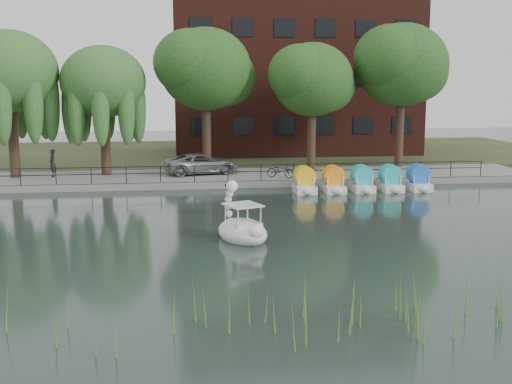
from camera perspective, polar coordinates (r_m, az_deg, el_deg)
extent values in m
plane|color=#31423B|center=(25.63, 0.04, -4.39)|extent=(120.00, 120.00, 0.00)
cube|color=gray|center=(41.22, -2.83, 1.28)|extent=(40.00, 6.00, 0.40)
cube|color=gray|center=(38.32, -2.48, 0.64)|extent=(40.00, 0.25, 0.40)
cube|color=#47512D|center=(55.08, -3.99, 3.39)|extent=(60.00, 22.00, 0.36)
cylinder|color=black|center=(38.35, -2.51, 2.38)|extent=(32.00, 0.04, 0.04)
cylinder|color=black|center=(38.40, -2.51, 1.79)|extent=(32.00, 0.04, 0.04)
cylinder|color=black|center=(38.41, -2.51, 1.71)|extent=(0.05, 0.05, 1.00)
cube|color=#4C1E16|center=(55.68, 3.29, 12.92)|extent=(20.00, 10.00, 18.00)
cylinder|color=#473323|center=(42.47, -20.72, 4.04)|extent=(0.60, 0.60, 4.20)
ellipsoid|color=#4E893E|center=(42.30, -21.09, 9.99)|extent=(5.88, 5.88, 5.00)
cylinder|color=#473323|center=(42.06, -13.23, 4.09)|extent=(0.60, 0.60, 3.80)
ellipsoid|color=#4E893E|center=(41.87, -13.44, 9.53)|extent=(5.32, 5.32, 4.52)
cylinder|color=#473323|center=(42.86, -4.41, 4.89)|extent=(0.60, 0.60, 4.50)
ellipsoid|color=#3C6E29|center=(42.71, -4.49, 10.84)|extent=(6.00, 6.00, 5.10)
cylinder|color=#473323|center=(43.31, 4.95, 4.63)|extent=(0.60, 0.60, 4.05)
ellipsoid|color=#3C6E29|center=(43.14, 5.03, 9.94)|extent=(5.40, 5.40, 4.59)
cylinder|color=#473323|center=(46.05, 12.65, 5.16)|extent=(0.60, 0.60, 4.72)
ellipsoid|color=#3C6E29|center=(45.93, 12.87, 10.97)|extent=(6.30, 6.30, 5.36)
imported|color=gray|center=(41.51, -4.82, 2.66)|extent=(3.70, 5.90, 1.52)
imported|color=gray|center=(39.72, 2.18, 1.98)|extent=(1.34, 1.80, 1.00)
imported|color=black|center=(42.00, -17.65, 2.63)|extent=(0.67, 0.82, 1.98)
ellipsoid|color=white|center=(25.79, -1.22, -3.62)|extent=(2.59, 3.16, 0.60)
cube|color=white|center=(25.63, -1.12, -3.01)|extent=(1.47, 1.53, 0.30)
cube|color=white|center=(25.51, -1.18, -1.16)|extent=(1.67, 1.73, 0.06)
ellipsoid|color=white|center=(24.74, 0.02, -3.60)|extent=(0.77, 0.69, 0.56)
sphere|color=white|center=(26.23, -2.15, 0.53)|extent=(0.48, 0.48, 0.48)
cone|color=black|center=(26.52, -2.46, 0.56)|extent=(0.28, 0.32, 0.20)
cylinder|color=yellow|center=(26.40, -2.33, 0.54)|extent=(0.28, 0.19, 0.26)
cube|color=white|center=(36.76, 4.34, 0.26)|extent=(1.15, 1.70, 0.44)
cylinder|color=yellow|center=(36.75, 4.33, 1.41)|extent=(0.90, 1.20, 0.90)
cube|color=white|center=(37.14, 6.91, 0.31)|extent=(1.15, 1.70, 0.44)
cylinder|color=orange|center=(37.12, 6.90, 1.45)|extent=(0.90, 1.20, 0.90)
cube|color=white|center=(37.59, 9.42, 0.37)|extent=(1.15, 1.70, 0.44)
cylinder|color=#2CB6CD|center=(37.58, 9.41, 1.49)|extent=(0.90, 1.20, 0.90)
cube|color=white|center=(38.12, 11.87, 0.42)|extent=(1.15, 1.70, 0.44)
cylinder|color=#24C0BC|center=(38.10, 11.86, 1.53)|extent=(0.90, 1.20, 0.90)
cube|color=white|center=(38.71, 14.25, 0.47)|extent=(1.15, 1.70, 0.44)
cylinder|color=blue|center=(38.69, 14.24, 1.56)|extent=(0.90, 1.20, 0.90)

